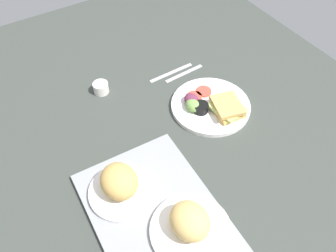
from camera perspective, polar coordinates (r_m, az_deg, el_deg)
The scene contains 8 objects.
ground_plane at distance 117.77cm, azimuth 1.75°, elevation -1.79°, with size 190.00×150.00×3.00cm, color #383D38.
serving_tray at distance 100.06cm, azimuth -2.08°, elevation -13.91°, with size 45.00×33.00×1.60cm, color gray.
bread_plate_near at distance 93.99cm, azimuth 3.63°, elevation -15.77°, with size 21.68×21.68×9.24cm.
bread_plate_far at distance 99.84cm, azimuth -7.77°, elevation -9.43°, with size 19.05×19.05×9.48cm.
plate_with_salad at distance 123.89cm, azimuth 6.99°, elevation 3.32°, with size 27.93×27.93×5.40cm.
espresso_cup at distance 131.37cm, azimuth -10.84°, elevation 6.12°, with size 5.60×5.60×4.00cm, color silver.
fork at distance 137.86cm, azimuth 2.62°, elevation 8.55°, with size 17.00×1.40×0.50cm, color #B7B7BC.
knife at distance 138.07cm, azimuth 0.53°, elevation 8.67°, with size 19.00×1.40×0.50cm, color #B7B7BC.
Camera 1 is at (-61.07, 42.02, 90.01)cm, focal length 37.53 mm.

